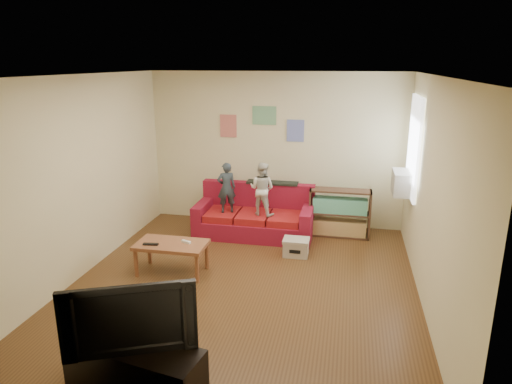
% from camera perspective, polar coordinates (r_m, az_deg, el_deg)
% --- Properties ---
extents(room_shell, '(4.52, 5.02, 2.72)m').
position_cam_1_polar(room_shell, '(5.72, -1.62, 0.72)').
color(room_shell, brown).
rests_on(room_shell, ground).
extents(sofa, '(1.97, 0.90, 0.86)m').
position_cam_1_polar(sofa, '(7.79, -0.10, -3.21)').
color(sofa, maroon).
rests_on(sofa, ground).
extents(child_a, '(0.37, 0.31, 0.85)m').
position_cam_1_polar(child_a, '(7.58, -3.71, 0.54)').
color(child_a, '#2B363E').
rests_on(child_a, sofa).
extents(child_b, '(0.50, 0.43, 0.88)m').
position_cam_1_polar(child_b, '(7.44, 0.75, 0.39)').
color(child_b, beige).
rests_on(child_b, sofa).
extents(coffee_table, '(0.98, 0.54, 0.44)m').
position_cam_1_polar(coffee_table, '(6.47, -10.52, -6.81)').
color(coffee_table, brown).
rests_on(coffee_table, ground).
extents(remote, '(0.22, 0.08, 0.02)m').
position_cam_1_polar(remote, '(6.44, -13.03, -6.37)').
color(remote, black).
rests_on(remote, coffee_table).
extents(game_controller, '(0.15, 0.09, 0.03)m').
position_cam_1_polar(game_controller, '(6.42, -8.73, -6.17)').
color(game_controller, white).
rests_on(game_controller, coffee_table).
extents(bookshelf, '(1.01, 0.30, 0.81)m').
position_cam_1_polar(bookshelf, '(7.81, 10.38, -2.88)').
color(bookshelf, '#4B3121').
rests_on(bookshelf, ground).
extents(window, '(0.04, 1.08, 1.48)m').
position_cam_1_polar(window, '(7.19, 19.14, 5.38)').
color(window, white).
rests_on(window, room_shell).
extents(ac_unit, '(0.28, 0.55, 0.35)m').
position_cam_1_polar(ac_unit, '(7.29, 17.81, 1.12)').
color(ac_unit, '#B7B2A3').
rests_on(ac_unit, window).
extents(artwork_left, '(0.30, 0.01, 0.40)m').
position_cam_1_polar(artwork_left, '(8.21, -3.48, 8.24)').
color(artwork_left, '#D87266').
rests_on(artwork_left, room_shell).
extents(artwork_center, '(0.42, 0.01, 0.32)m').
position_cam_1_polar(artwork_center, '(8.04, 1.04, 9.54)').
color(artwork_center, '#72B27F').
rests_on(artwork_center, room_shell).
extents(artwork_right, '(0.30, 0.01, 0.38)m').
position_cam_1_polar(artwork_right, '(7.99, 4.94, 7.64)').
color(artwork_right, '#727FCC').
rests_on(artwork_right, room_shell).
extents(file_box, '(0.39, 0.30, 0.27)m').
position_cam_1_polar(file_box, '(7.01, 5.02, -6.88)').
color(file_box, beige).
rests_on(file_box, ground).
extents(tv_stand, '(1.31, 0.64, 0.47)m').
position_cam_1_polar(tv_stand, '(4.46, -14.88, -20.67)').
color(tv_stand, black).
rests_on(tv_stand, ground).
extents(television, '(1.08, 0.58, 0.64)m').
position_cam_1_polar(television, '(4.15, -15.44, -14.48)').
color(television, black).
rests_on(television, tv_stand).
extents(tissue, '(0.12, 0.12, 0.10)m').
position_cam_1_polar(tissue, '(7.31, 6.00, -6.66)').
color(tissue, white).
rests_on(tissue, ground).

